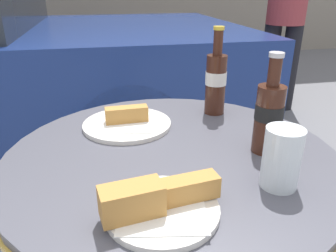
{
  "coord_description": "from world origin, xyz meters",
  "views": [
    {
      "loc": [
        -0.15,
        -0.68,
        1.07
      ],
      "look_at": [
        0.0,
        0.04,
        0.75
      ],
      "focal_mm": 35.0,
      "sensor_mm": 36.0,
      "label": 1
    }
  ],
  "objects": [
    {
      "name": "drinking_glass",
      "position": [
        0.18,
        -0.18,
        0.76
      ],
      "size": [
        0.07,
        0.07,
        0.12
      ],
      "color": "black",
      "rests_on": "bistro_table"
    },
    {
      "name": "lunch_plate_near",
      "position": [
        -0.07,
        -0.22,
        0.72
      ],
      "size": [
        0.22,
        0.2,
        0.07
      ],
      "color": "silver",
      "rests_on": "bistro_table"
    },
    {
      "name": "pedestrian",
      "position": [
        1.44,
        1.97,
        0.89
      ],
      "size": [
        0.32,
        0.32,
        1.57
      ],
      "color": "black",
      "rests_on": "ground_plane"
    },
    {
      "name": "cola_bottle_right",
      "position": [
        0.19,
        0.23,
        0.8
      ],
      "size": [
        0.06,
        0.06,
        0.26
      ],
      "color": "#3D1E14",
      "rests_on": "bistro_table"
    },
    {
      "name": "cola_bottle_left",
      "position": [
        0.22,
        -0.04,
        0.79
      ],
      "size": [
        0.07,
        0.07,
        0.24
      ],
      "color": "#3D1E14",
      "rests_on": "bistro_table"
    },
    {
      "name": "lunch_plate_far",
      "position": [
        -0.09,
        0.18,
        0.71
      ],
      "size": [
        0.25,
        0.25,
        0.06
      ],
      "color": "silver",
      "rests_on": "bistro_table"
    },
    {
      "name": "bistro_table",
      "position": [
        0.0,
        0.0,
        0.57
      ],
      "size": [
        0.8,
        0.8,
        0.7
      ],
      "color": "gold",
      "rests_on": "ground_plane"
    }
  ]
}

